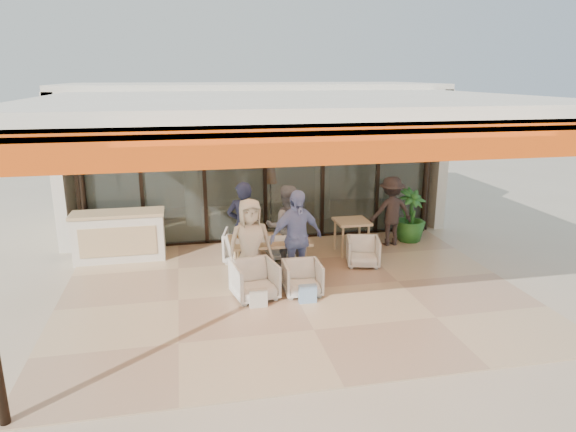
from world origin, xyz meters
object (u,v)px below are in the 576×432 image
Objects in this scene: diner_navy at (244,226)px; standing_woman at (391,212)px; chair_far_right at (281,243)px; side_table at (352,225)px; diner_periwinkle at (296,238)px; potted_palm at (410,216)px; diner_cream at (250,244)px; side_chair at (363,250)px; dining_table at (269,242)px; host_counter at (119,236)px; chair_far_left at (242,244)px; chair_near_right at (302,277)px; chair_near_left at (255,279)px; diner_grey at (286,226)px.

diner_navy reaches higher than standing_woman.
side_table is at bearing 176.77° from chair_far_right.
potted_palm is (3.10, 1.88, -0.27)m from diner_periwinkle.
diner_cream reaches higher than side_table.
chair_far_right is 0.86× the size of side_table.
diner_navy is 1.13× the size of standing_woman.
dining_table is at bearing -161.31° from side_chair.
diner_cream is 2.49m from side_chair.
host_counter is 1.17× the size of standing_woman.
diner_cream is (0.00, -1.40, 0.46)m from chair_far_left.
chair_near_right is 0.88× the size of side_table.
diner_periwinkle is (3.30, -1.94, 0.36)m from host_counter.
chair_far_left is 0.46× the size of standing_woman.
host_counter is 3.84m from diner_periwinkle.
chair_near_left is 1.49m from diner_navy.
standing_woman is 1.28× the size of potted_palm.
diner_grey is 1.60m from side_table.
chair_near_right is at bearing -142.53° from potted_palm.
host_counter is 2.52× the size of chair_near_left.
side_table reaches higher than side_chair.
host_counter reaches higher than chair_far_left.
chair_far_left is (-0.41, 0.94, -0.32)m from dining_table.
diner_navy reaches higher than host_counter.
side_table is (1.52, 1.36, -0.25)m from diner_periwinkle.
side_chair is (2.36, -0.79, -0.04)m from chair_far_left.
diner_cream is at bearing -150.00° from side_table.
side_table is (2.36, 0.46, -0.25)m from diner_navy.
diner_grey is (0.84, -0.50, 0.47)m from chair_far_left.
potted_palm is at bearing 20.15° from diner_cream.
standing_woman is at bearing 60.97° from side_chair.
chair_near_left reaches higher than chair_far_left.
dining_table reaches higher than chair_far_left.
standing_woman is at bearing 22.86° from dining_table.
side_chair is at bearing 13.65° from chair_near_left.
dining_table is 0.85× the size of diner_periwinkle.
potted_palm is (3.52, 1.42, -0.07)m from dining_table.
diner_grey is (0.84, 0.00, -0.05)m from diner_navy.
side_chair reaches higher than chair_far_right.
diner_navy reaches higher than potted_palm.
diner_periwinkle is (-0.00, 0.50, 0.56)m from chair_near_right.
chair_near_left is (-0.84, -1.90, 0.05)m from chair_far_right.
side_chair is at bearing -90.00° from side_table.
host_counter is at bearing -0.03° from chair_far_left.
chair_far_right is (0.43, 0.94, -0.37)m from dining_table.
potted_palm is (3.94, 1.88, -0.21)m from diner_cream.
diner_navy is 1.07× the size of diner_grey.
diner_periwinkle reaches higher than chair_near_right.
chair_far_right is at bearing 4.59° from standing_woman.
standing_woman is (1.03, 0.35, 0.15)m from side_table.
dining_table is at bearing 54.98° from chair_near_left.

